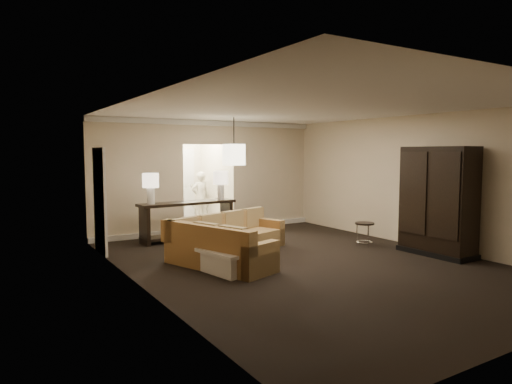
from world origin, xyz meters
TOP-DOWN VIEW (x-y plane):
  - ground at (0.00, 0.00)m, footprint 8.00×8.00m
  - wall_back at (0.00, 4.00)m, footprint 6.00×0.04m
  - wall_left at (-3.00, 0.00)m, footprint 0.04×8.00m
  - wall_right at (3.00, 0.00)m, footprint 0.04×8.00m
  - ceiling at (0.00, 0.00)m, footprint 6.00×8.00m
  - crown_molding at (0.00, 3.95)m, footprint 6.00×0.10m
  - baseboard at (0.00, 3.95)m, footprint 6.00×0.10m
  - side_door at (-2.97, 2.80)m, footprint 0.05×0.90m
  - foyer at (0.00, 5.34)m, footprint 1.44×2.02m
  - sectional_sofa at (-1.00, 1.08)m, footprint 2.79×2.78m
  - coffee_table at (-1.37, 0.21)m, footprint 1.13×1.13m
  - console_table at (-0.94, 3.20)m, footprint 2.31×0.66m
  - armoire at (2.59, -0.79)m, footprint 0.63×1.47m
  - drink_table at (1.99, 0.55)m, footprint 0.41×0.41m
  - table_lamp_left at (-1.82, 3.14)m, footprint 0.35×0.35m
  - table_lamp_right at (-0.06, 3.26)m, footprint 0.35×0.35m
  - pendant_light at (0.00, 2.70)m, footprint 0.38×0.38m
  - person at (0.39, 5.39)m, footprint 0.59×0.40m

SIDE VIEW (x-z plane):
  - ground at x=0.00m, z-range 0.00..0.00m
  - baseboard at x=0.00m, z-range 0.00..0.12m
  - coffee_table at x=-1.37m, z-range 0.00..0.40m
  - sectional_sofa at x=-1.00m, z-range -0.08..0.71m
  - drink_table at x=1.99m, z-range 0.11..0.62m
  - console_table at x=-0.94m, z-range 0.08..0.97m
  - person at x=0.39m, z-range 0.00..1.61m
  - armoire at x=2.59m, z-range -0.04..2.07m
  - side_door at x=-2.97m, z-range 0.00..2.10m
  - foyer at x=0.00m, z-range -0.10..2.70m
  - table_lamp_left at x=-1.82m, z-range 0.99..1.67m
  - table_lamp_right at x=-0.06m, z-range 0.99..1.67m
  - wall_back at x=0.00m, z-range 0.00..2.80m
  - wall_left at x=-3.00m, z-range 0.00..2.80m
  - wall_right at x=3.00m, z-range 0.00..2.80m
  - pendant_light at x=0.00m, z-range 1.41..2.50m
  - crown_molding at x=0.00m, z-range 2.67..2.79m
  - ceiling at x=0.00m, z-range 2.79..2.81m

